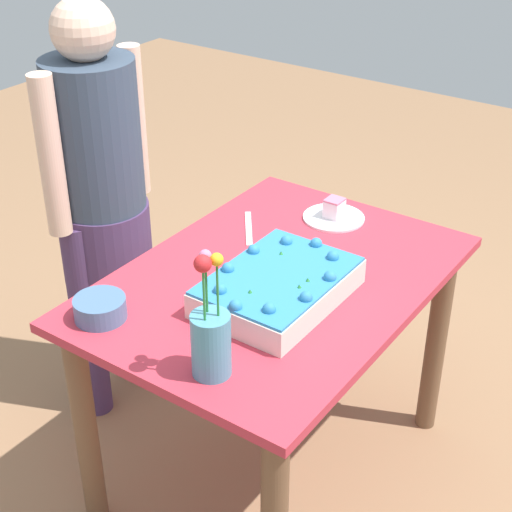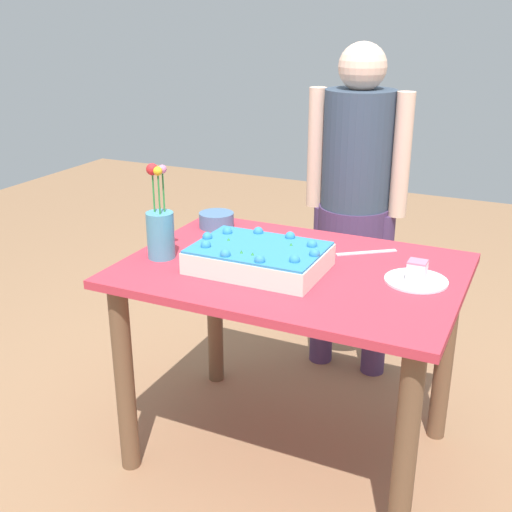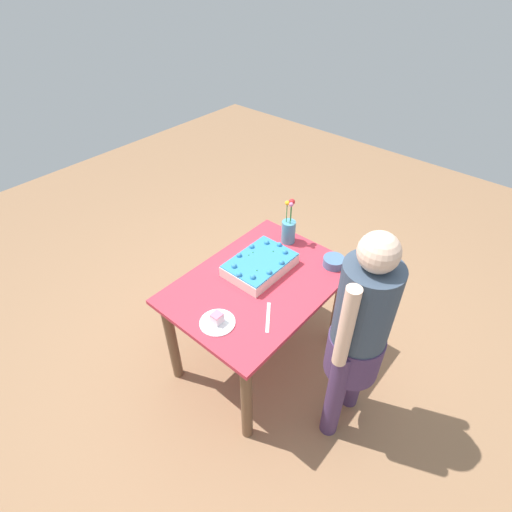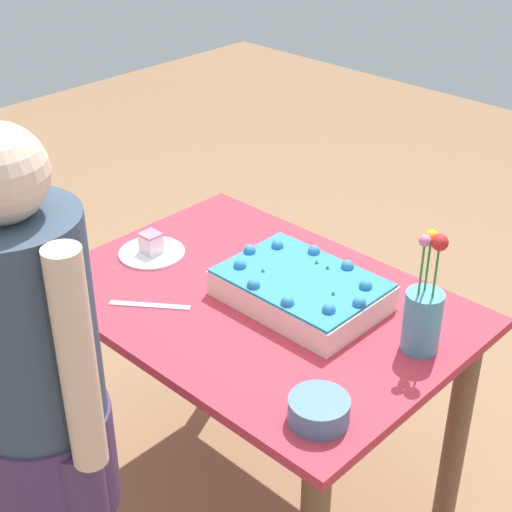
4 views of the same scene
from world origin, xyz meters
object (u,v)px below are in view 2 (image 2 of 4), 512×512
object	(u,v)px
sheet_cake	(259,257)
flower_vase	(160,230)
cake_knife	(366,252)
person_standing	(355,194)
fruit_bowl	(216,220)
serving_plate_with_slice	(416,277)

from	to	relation	value
sheet_cake	flower_vase	world-z (taller)	flower_vase
sheet_cake	cake_knife	size ratio (longest dim) A/B	1.93
flower_vase	person_standing	bearing A→B (deg)	-119.32
person_standing	flower_vase	bearing A→B (deg)	-29.32
fruit_bowl	cake_knife	bearing A→B (deg)	176.97
fruit_bowl	sheet_cake	bearing A→B (deg)	135.62
sheet_cake	person_standing	size ratio (longest dim) A/B	0.30
flower_vase	fruit_bowl	world-z (taller)	flower_vase
cake_knife	fruit_bowl	distance (m)	0.65
serving_plate_with_slice	cake_knife	xyz separation A→B (m)	(0.22, -0.19, -0.02)
fruit_bowl	flower_vase	bearing A→B (deg)	88.04
sheet_cake	fruit_bowl	world-z (taller)	sheet_cake
sheet_cake	serving_plate_with_slice	xyz separation A→B (m)	(-0.51, -0.12, -0.02)
cake_knife	flower_vase	distance (m)	0.75
serving_plate_with_slice	flower_vase	xyz separation A→B (m)	(0.88, 0.16, 0.09)
sheet_cake	serving_plate_with_slice	size ratio (longest dim) A/B	2.15
person_standing	sheet_cake	bearing A→B (deg)	-7.40
sheet_cake	fruit_bowl	xyz separation A→B (m)	(0.35, -0.34, -0.01)
serving_plate_with_slice	person_standing	world-z (taller)	person_standing
cake_knife	flower_vase	bearing A→B (deg)	171.71
sheet_cake	person_standing	world-z (taller)	person_standing
person_standing	cake_knife	bearing A→B (deg)	21.90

